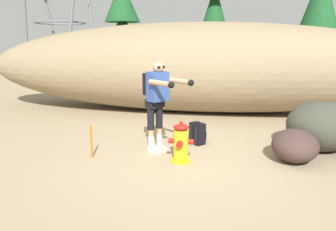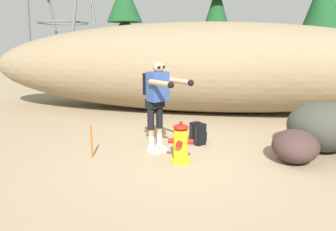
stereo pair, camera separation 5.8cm
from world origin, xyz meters
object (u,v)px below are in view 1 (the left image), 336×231
utility_worker (157,95)px  spare_backpack (198,134)px  fire_hydrant (181,144)px  survey_stake (91,142)px  boulder_mid (295,145)px  boulder_large (321,126)px

utility_worker → spare_backpack: 1.29m
fire_hydrant → utility_worker: 1.01m
utility_worker → spare_backpack: utility_worker is taller
survey_stake → boulder_mid: bearing=7.3°
fire_hydrant → boulder_large: (2.56, 1.09, 0.15)m
fire_hydrant → survey_stake: bearing=-177.8°
survey_stake → utility_worker: bearing=23.8°
fire_hydrant → survey_stake: size_ratio=1.21×
spare_backpack → survey_stake: 2.14m
fire_hydrant → spare_backpack: (0.20, 1.07, -0.11)m
spare_backpack → boulder_large: bearing=-45.4°
survey_stake → boulder_large: bearing=15.4°
fire_hydrant → utility_worker: utility_worker is taller
utility_worker → boulder_mid: 2.59m
fire_hydrant → utility_worker: bearing=139.3°
utility_worker → boulder_mid: utility_worker is taller
spare_backpack → fire_hydrant: bearing=-146.7°
fire_hydrant → boulder_mid: fire_hydrant is taller
fire_hydrant → boulder_large: size_ratio=0.57×
utility_worker → fire_hydrant: bearing=-0.3°
utility_worker → spare_backpack: size_ratio=3.63×
utility_worker → spare_backpack: (0.70, 0.64, -0.87)m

